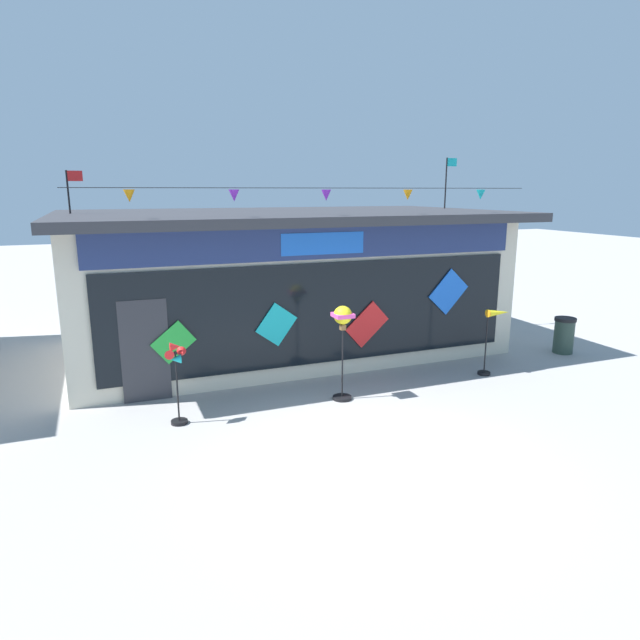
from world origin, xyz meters
name	(u,v)px	position (x,y,z in m)	size (l,w,h in m)	color
ground_plane	(369,458)	(0.00, 0.00, 0.00)	(80.00, 80.00, 0.00)	#9E9B99
kite_shop_building	(282,279)	(0.73, 6.48, 1.77)	(10.56, 6.37, 4.87)	beige
wind_spinner_far_left	(176,370)	(-2.52, 2.35, 1.00)	(0.38, 0.29, 1.49)	black
wind_spinner_left	(343,327)	(0.61, 2.40, 1.45)	(0.38, 0.38, 1.87)	black
wind_spinner_center_left	(494,327)	(4.35, 2.61, 1.07)	(0.68, 0.28, 1.47)	black
trash_bin	(564,335)	(7.08, 3.28, 0.46)	(0.52, 0.52, 0.90)	#2D4238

